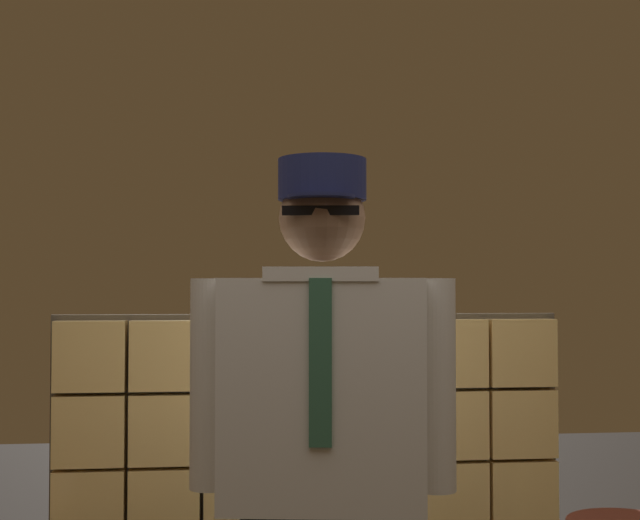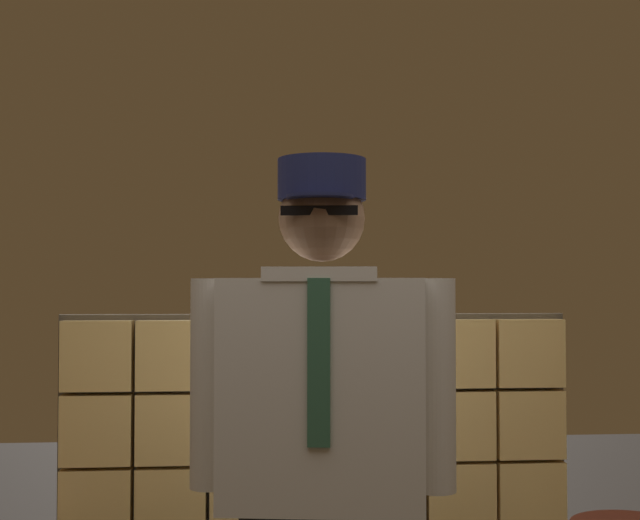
% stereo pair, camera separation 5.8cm
% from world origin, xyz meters
% --- Properties ---
extents(glass_block_wall, '(1.84, 0.10, 1.32)m').
position_xyz_m(glass_block_wall, '(-0.00, 1.12, 0.64)').
color(glass_block_wall, '#F2C672').
rests_on(glass_block_wall, ground).
extents(standing_person, '(0.69, 0.33, 1.73)m').
position_xyz_m(standing_person, '(-0.06, 0.25, 0.90)').
color(standing_person, '#28282D').
rests_on(standing_person, ground).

